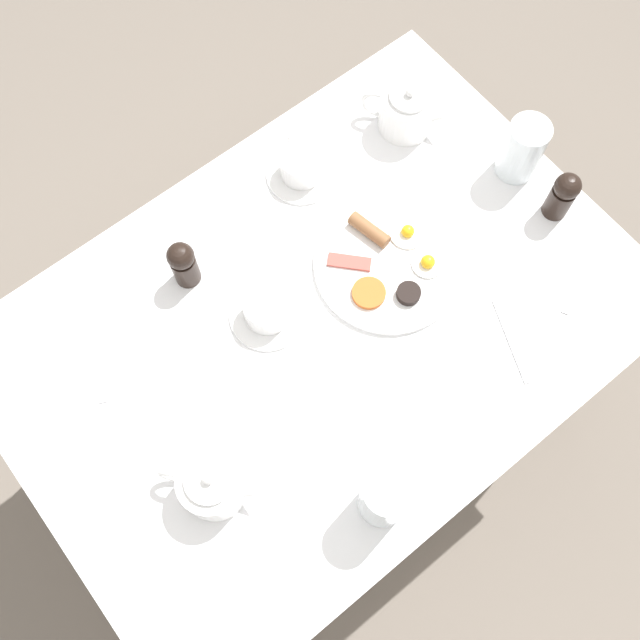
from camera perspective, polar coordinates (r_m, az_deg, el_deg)
ground_plane at (r=2.06m, az=-0.00°, el=-7.44°), size 8.00×8.00×0.00m
table at (r=1.43m, az=-0.00°, el=-1.33°), size 0.81×1.15×0.72m
breakfast_plate at (r=1.41m, az=5.23°, el=4.30°), size 0.28×0.28×0.04m
teapot_near at (r=1.54m, az=6.58°, el=15.58°), size 0.16×0.12×0.11m
teapot_far at (r=1.26m, az=-8.26°, el=-12.30°), size 0.15×0.13×0.11m
teacup_with_saucer_left at (r=1.48m, az=-1.44°, el=11.56°), size 0.14×0.14×0.06m
teacup_with_saucer_right at (r=1.35m, az=-4.07°, el=0.76°), size 0.14×0.14×0.06m
water_glass_tall at (r=1.51m, az=15.18°, el=12.45°), size 0.08×0.08×0.13m
water_glass_short at (r=1.22m, az=4.95°, el=-13.30°), size 0.08×0.08×0.15m
pepper_grinder at (r=1.37m, az=-10.37°, el=4.27°), size 0.05×0.05×0.11m
salt_grinder at (r=1.48m, az=18.01°, el=9.06°), size 0.05×0.05×0.11m
fork_by_plate at (r=1.39m, az=14.41°, el=-1.52°), size 0.16×0.08×0.00m
knife_by_plate at (r=1.41m, az=-16.61°, el=-1.90°), size 0.20×0.11×0.00m
spoon_for_tea at (r=1.47m, az=18.82°, el=2.87°), size 0.08×0.13×0.00m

